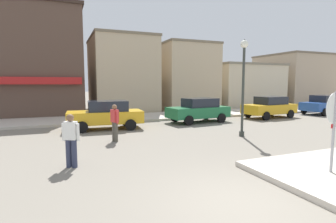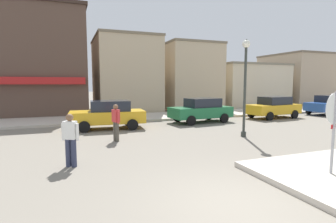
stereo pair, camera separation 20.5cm
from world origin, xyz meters
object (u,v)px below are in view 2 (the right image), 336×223
at_px(parked_car_second, 201,110).
at_px(pedestrian_crossing_far, 116,121).
at_px(lamp_post, 245,74).
at_px(parked_car_fourth, 329,105).
at_px(stop_sign, 334,122).
at_px(parked_car_third, 273,107).
at_px(pedestrian_crossing_near, 70,138).
at_px(parked_car_nearest, 108,114).

height_order(parked_car_second, pedestrian_crossing_far, pedestrian_crossing_far).
distance_m(lamp_post, parked_car_fourth, 13.18).
bearing_deg(pedestrian_crossing_far, stop_sign, -55.39).
relative_size(parked_car_third, pedestrian_crossing_near, 2.58).
distance_m(lamp_post, parked_car_nearest, 7.53).
relative_size(parked_car_second, parked_car_third, 1.00).
distance_m(stop_sign, parked_car_second, 10.38).
bearing_deg(parked_car_third, parked_car_second, 179.90).
xyz_separation_m(lamp_post, parked_car_second, (0.29, 4.82, -2.15)).
bearing_deg(stop_sign, lamp_post, 76.57).
relative_size(stop_sign, parked_car_second, 0.55).
distance_m(lamp_post, pedestrian_crossing_near, 8.19).
bearing_deg(parked_car_second, stop_sign, -98.82).
relative_size(lamp_post, pedestrian_crossing_near, 2.82).
xyz_separation_m(stop_sign, parked_car_second, (1.59, 10.23, -0.71)).
xyz_separation_m(parked_car_nearest, parked_car_second, (5.97, 0.35, 0.00)).
bearing_deg(lamp_post, stop_sign, -103.43).
height_order(stop_sign, parked_car_second, stop_sign).
bearing_deg(parked_car_fourth, parked_car_second, -179.31).
bearing_deg(parked_car_third, lamp_post, -142.16).
xyz_separation_m(parked_car_third, parked_car_fourth, (5.83, 0.15, 0.00)).
bearing_deg(parked_car_nearest, parked_car_third, 1.65).
height_order(parked_car_nearest, parked_car_third, same).
bearing_deg(pedestrian_crossing_near, parked_car_second, 40.14).
distance_m(stop_sign, parked_car_fourth, 16.89).
bearing_deg(lamp_post, parked_car_nearest, 141.79).
distance_m(parked_car_second, pedestrian_crossing_far, 7.13).
height_order(parked_car_nearest, pedestrian_crossing_near, pedestrian_crossing_near).
bearing_deg(stop_sign, pedestrian_crossing_far, 124.61).
height_order(parked_car_fourth, pedestrian_crossing_near, pedestrian_crossing_near).
distance_m(parked_car_second, pedestrian_crossing_near, 10.44).
bearing_deg(parked_car_second, parked_car_nearest, -176.62).
relative_size(lamp_post, parked_car_fourth, 1.09).
relative_size(parked_car_fourth, pedestrian_crossing_far, 2.59).
bearing_deg(pedestrian_crossing_far, parked_car_nearest, 87.56).
bearing_deg(stop_sign, pedestrian_crossing_near, 151.31).
relative_size(parked_car_third, pedestrian_crossing_far, 2.58).
bearing_deg(parked_car_fourth, pedestrian_crossing_far, -167.91).
bearing_deg(pedestrian_crossing_near, pedestrian_crossing_far, 58.48).
height_order(pedestrian_crossing_near, pedestrian_crossing_far, same).
distance_m(lamp_post, pedestrian_crossing_far, 6.28).
height_order(lamp_post, parked_car_third, lamp_post).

